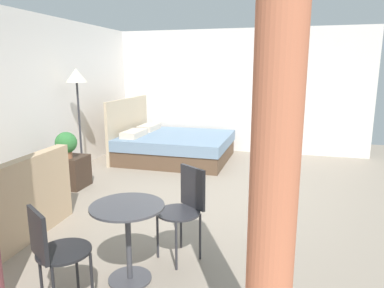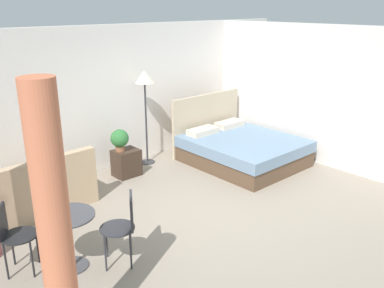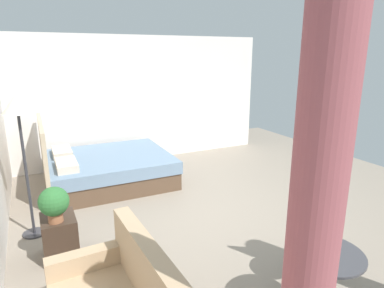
{
  "view_description": "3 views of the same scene",
  "coord_description": "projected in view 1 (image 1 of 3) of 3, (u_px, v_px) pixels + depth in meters",
  "views": [
    {
      "loc": [
        -4.83,
        -1.08,
        1.87
      ],
      "look_at": [
        -0.07,
        0.21,
        0.8
      ],
      "focal_mm": 33.07,
      "sensor_mm": 36.0,
      "label": 1
    },
    {
      "loc": [
        -4.06,
        -3.97,
        3.06
      ],
      "look_at": [
        -0.17,
        0.28,
        1.1
      ],
      "focal_mm": 38.72,
      "sensor_mm": 36.0,
      "label": 2
    },
    {
      "loc": [
        -3.94,
        2.3,
        2.33
      ],
      "look_at": [
        0.06,
        0.33,
        1.12
      ],
      "focal_mm": 31.27,
      "sensor_mm": 36.0,
      "label": 3
    }
  ],
  "objects": [
    {
      "name": "bed",
      "position": [
        173.0,
        145.0,
        7.32
      ],
      "size": [
        1.89,
        2.19,
        1.24
      ],
      "color": "brown",
      "rests_on": "ground"
    },
    {
      "name": "potted_plant",
      "position": [
        66.0,
        143.0,
        5.42
      ],
      "size": [
        0.33,
        0.33,
        0.41
      ],
      "color": "#935B3D",
      "rests_on": "nightstand"
    },
    {
      "name": "ground_plane",
      "position": [
        207.0,
        197.0,
        5.23
      ],
      "size": [
        9.27,
        8.61,
        0.02
      ],
      "primitive_type": "cube",
      "color": "gray"
    },
    {
      "name": "floor_lamp",
      "position": [
        77.0,
        84.0,
        6.04
      ],
      "size": [
        0.36,
        0.36,
        1.86
      ],
      "color": "#2D2D33",
      "rests_on": "ground"
    },
    {
      "name": "wall_back",
      "position": [
        37.0,
        101.0,
        5.66
      ],
      "size": [
        9.27,
        0.12,
        2.7
      ],
      "primitive_type": "cube",
      "color": "silver",
      "rests_on": "ground"
    },
    {
      "name": "nightstand",
      "position": [
        74.0,
        172.0,
        5.61
      ],
      "size": [
        0.46,
        0.38,
        0.5
      ],
      "color": "#38281E",
      "rests_on": "ground"
    },
    {
      "name": "balcony_table",
      "position": [
        128.0,
        229.0,
        3.08
      ],
      "size": [
        0.65,
        0.65,
        0.71
      ],
      "color": "#3F3F44",
      "rests_on": "ground"
    },
    {
      "name": "curtain_left",
      "position": [
        274.0,
        175.0,
        1.97
      ],
      "size": [
        0.28,
        0.28,
        2.56
      ],
      "color": "#D1704C",
      "rests_on": "ground"
    },
    {
      "name": "cafe_chair_near_couch",
      "position": [
        185.0,
        203.0,
        3.48
      ],
      "size": [
        0.59,
        0.59,
        0.91
      ],
      "color": "#2D2D33",
      "rests_on": "ground"
    },
    {
      "name": "couch",
      "position": [
        4.0,
        212.0,
        3.89
      ],
      "size": [
        1.58,
        0.84,
        0.92
      ],
      "color": "tan",
      "rests_on": "ground"
    },
    {
      "name": "wall_right",
      "position": [
        238.0,
        91.0,
        7.9
      ],
      "size": [
        0.12,
        5.61,
        2.7
      ],
      "primitive_type": "cube",
      "color": "silver",
      "rests_on": "ground"
    },
    {
      "name": "cafe_chair_near_window",
      "position": [
        53.0,
        248.0,
        2.66
      ],
      "size": [
        0.58,
        0.58,
        0.86
      ],
      "color": "black",
      "rests_on": "ground"
    }
  ]
}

